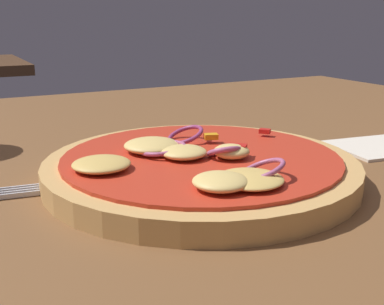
% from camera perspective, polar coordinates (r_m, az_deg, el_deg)
% --- Properties ---
extents(dining_table, '(1.37, 1.09, 0.03)m').
position_cam_1_polar(dining_table, '(0.41, -6.33, -6.37)').
color(dining_table, brown).
rests_on(dining_table, ground).
extents(pizza, '(0.27, 0.27, 0.04)m').
position_cam_1_polar(pizza, '(0.42, 1.09, -1.78)').
color(pizza, tan).
rests_on(pizza, dining_table).
extents(napkin, '(0.12, 0.09, 0.00)m').
position_cam_1_polar(napkin, '(0.57, 21.51, 0.64)').
color(napkin, silver).
rests_on(napkin, dining_table).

